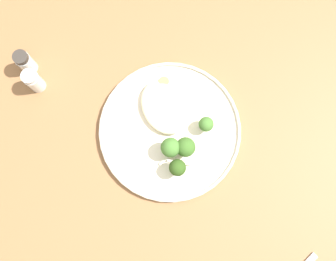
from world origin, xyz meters
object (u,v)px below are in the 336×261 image
Objects in this scene: seared_scallop_right_edge at (170,114)px; broccoli_floret_left_leaning at (171,148)px; dinner_plate at (168,132)px; seared_scallop_tilted_round at (180,117)px; broccoli_floret_split_head at (206,124)px; pepper_shaker at (25,62)px; seared_scallop_rear_pale at (159,113)px; seared_scallop_center_golden at (164,82)px; salt_shaker at (34,81)px; broccoli_floret_small_sprig at (186,147)px; broccoli_floret_center_pile at (178,168)px.

broccoli_floret_left_leaning reaches higher than seared_scallop_right_edge.
dinner_plate is 8.64× the size of seared_scallop_tilted_round.
pepper_shaker is at bearing 44.54° from broccoli_floret_split_head.
seared_scallop_rear_pale is 0.06m from seared_scallop_center_golden.
seared_scallop_tilted_round is 0.07m from broccoli_floret_left_leaning.
broccoli_floret_split_head is at bearing -132.14° from seared_scallop_rear_pale.
broccoli_floret_split_head is at bearing -130.54° from salt_shaker.
seared_scallop_center_golden is 0.15m from broccoli_floret_small_sprig.
broccoli_floret_left_leaning is at bearing 171.66° from seared_scallop_rear_pale.
seared_scallop_rear_pale and seared_scallop_center_golden have the same top height.
seared_scallop_center_golden is at bearing -115.95° from salt_shaker.
seared_scallop_rear_pale is at bearing 53.47° from seared_scallop_tilted_round.
pepper_shaker is (0.28, 0.27, -0.00)m from broccoli_floret_split_head.
seared_scallop_right_edge is 0.08m from broccoli_floret_left_leaning.
dinner_plate is at bearing -12.61° from broccoli_floret_center_pile.
seared_scallop_tilted_round is (0.02, -0.03, 0.01)m from dinner_plate.
broccoli_floret_left_leaning is 0.31m from salt_shaker.
seared_scallop_right_edge is 0.02m from seared_scallop_tilted_round.
broccoli_floret_small_sprig is at bearing 171.29° from seared_scallop_center_golden.
seared_scallop_center_golden is 0.52× the size of broccoli_floret_split_head.
broccoli_floret_left_leaning is (-0.08, 0.01, 0.02)m from seared_scallop_rear_pale.
pepper_shaker reaches higher than broccoli_floret_small_sprig.
seared_scallop_rear_pale is at bearing 1.35° from dinner_plate.
seared_scallop_tilted_round reaches higher than dinner_plate.
pepper_shaker is at bearing 43.42° from seared_scallop_rear_pale.
salt_shaker is (0.19, 0.24, 0.01)m from seared_scallop_tilted_round.
broccoli_floret_left_leaning reaches higher than broccoli_floret_small_sprig.
broccoli_floret_center_pile reaches higher than seared_scallop_rear_pale.
broccoli_floret_small_sprig reaches higher than dinner_plate.
broccoli_floret_split_head is at bearing -67.47° from broccoli_floret_small_sprig.
broccoli_floret_left_leaning is 0.35m from pepper_shaker.
seared_scallop_center_golden is 0.18m from broccoli_floret_center_pile.
seared_scallop_rear_pale is 0.12m from broccoli_floret_center_pile.
seared_scallop_tilted_round is at bearing -66.45° from dinner_plate.
seared_scallop_rear_pale is 0.45× the size of broccoli_floret_small_sprig.
seared_scallop_tilted_round is 0.11m from broccoli_floret_center_pile.
dinner_plate is 5.42× the size of broccoli_floret_center_pile.
broccoli_floret_split_head is 0.10m from broccoli_floret_center_pile.
broccoli_floret_small_sprig is (-0.08, 0.00, 0.02)m from seared_scallop_right_edge.
broccoli_floret_small_sprig is (-0.05, -0.01, 0.04)m from dinner_plate.
broccoli_floret_center_pile is (-0.17, 0.05, 0.02)m from seared_scallop_center_golden.
seared_scallop_center_golden is at bearing -15.02° from seared_scallop_right_edge.
pepper_shaker is (0.30, 0.22, -0.01)m from broccoli_floret_small_sprig.
broccoli_floret_left_leaning is 0.86× the size of pepper_shaker.
salt_shaker is at bearing 180.00° from pepper_shaker.
dinner_plate is at bearing 113.55° from seared_scallop_tilted_round.
broccoli_floret_split_head reaches higher than seared_scallop_right_edge.
seared_scallop_center_golden is 0.34× the size of pepper_shaker.
pepper_shaker is at bearing 35.59° from broccoli_floret_small_sprig.
seared_scallop_right_edge is 0.08m from broccoli_floret_small_sprig.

